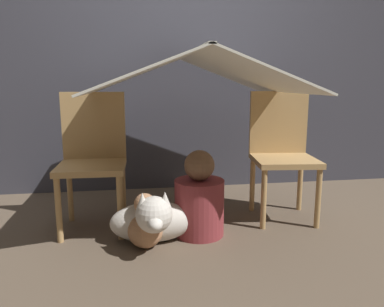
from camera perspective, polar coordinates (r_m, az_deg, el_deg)
ground_plane at (r=2.40m, az=0.55°, el=-11.88°), size 8.80×8.80×0.00m
wall_back at (r=3.28m, az=-2.55°, el=16.48°), size 7.00×0.05×2.50m
chair_left at (r=2.47m, az=-14.87°, el=-0.19°), size 0.42×0.42×0.86m
chair_right at (r=2.65m, az=13.53°, el=0.62°), size 0.45×0.45×0.86m
sheet_canopy at (r=2.36m, az=-0.00°, el=12.30°), size 1.26×1.22×0.25m
person_front at (r=2.30m, az=1.11°, el=-7.19°), size 0.30×0.30×0.53m
dog at (r=2.18m, az=-5.96°, el=-10.01°), size 0.50×0.43×0.36m
plush_toy at (r=2.17m, az=-7.14°, el=-10.85°), size 0.20×0.20×0.32m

